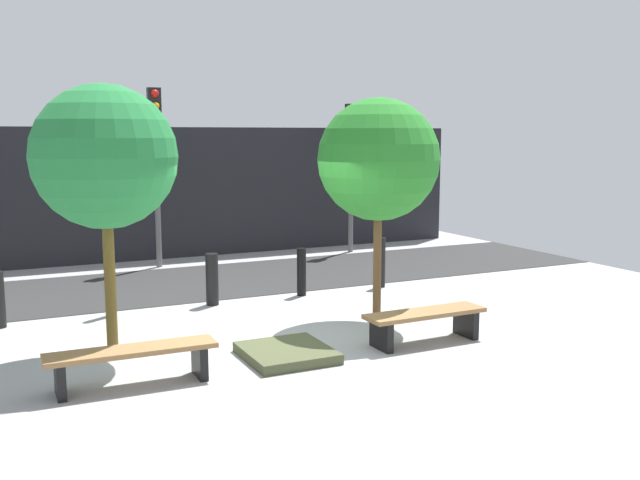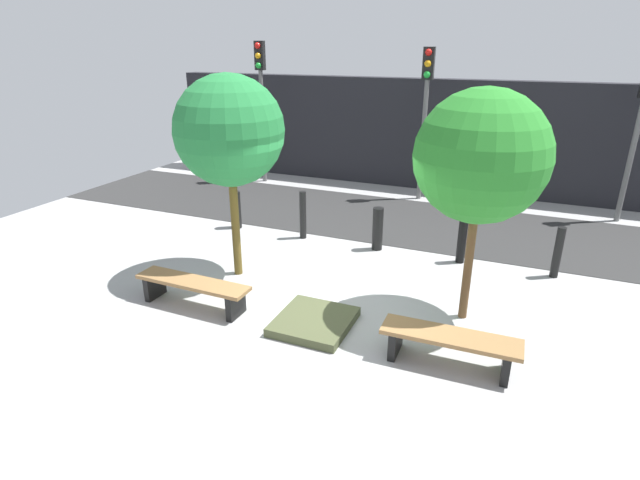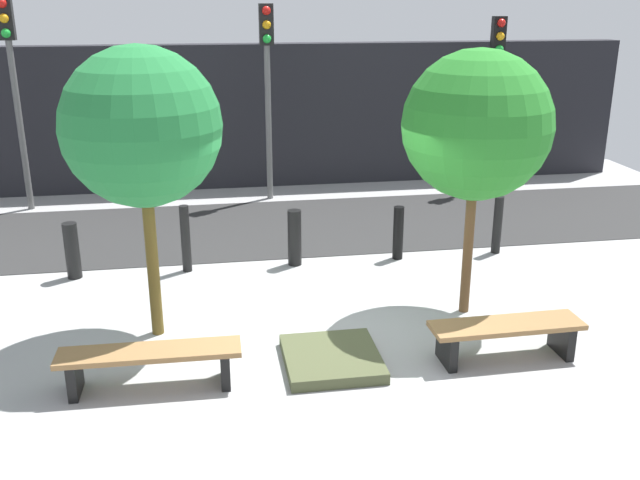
# 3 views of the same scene
# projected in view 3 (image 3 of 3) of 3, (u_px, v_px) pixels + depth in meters

# --- Properties ---
(ground_plane) EXTENTS (18.00, 18.00, 0.00)m
(ground_plane) POSITION_uv_depth(u_px,v_px,m) (325.00, 345.00, 8.67)
(ground_plane) COLOR #9B9B9B
(road_strip) EXTENTS (18.00, 3.38, 0.01)m
(road_strip) POSITION_uv_depth(u_px,v_px,m) (281.00, 227.00, 13.08)
(road_strip) COLOR #2C2C2C
(road_strip) RESTS_ON ground
(building_facade) EXTENTS (16.20, 0.50, 3.06)m
(building_facade) POSITION_uv_depth(u_px,v_px,m) (263.00, 116.00, 15.56)
(building_facade) COLOR black
(building_facade) RESTS_ON ground
(bench_left) EXTENTS (1.95, 0.46, 0.46)m
(bench_left) POSITION_uv_depth(u_px,v_px,m) (150.00, 360.00, 7.63)
(bench_left) COLOR black
(bench_left) RESTS_ON ground
(bench_right) EXTENTS (1.80, 0.51, 0.45)m
(bench_right) POSITION_uv_depth(u_px,v_px,m) (506.00, 333.00, 8.26)
(bench_right) COLOR black
(bench_right) RESTS_ON ground
(planter_bed) EXTENTS (1.09, 1.16, 0.13)m
(planter_bed) POSITION_uv_depth(u_px,v_px,m) (332.00, 358.00, 8.22)
(planter_bed) COLOR #464B2F
(planter_bed) RESTS_ON ground
(tree_behind_left_bench) EXTENTS (1.86, 1.86, 3.54)m
(tree_behind_left_bench) POSITION_uv_depth(u_px,v_px,m) (142.00, 128.00, 8.14)
(tree_behind_left_bench) COLOR brown
(tree_behind_left_bench) RESTS_ON ground
(tree_behind_right_bench) EXTENTS (1.87, 1.87, 3.45)m
(tree_behind_right_bench) POSITION_uv_depth(u_px,v_px,m) (477.00, 126.00, 8.80)
(tree_behind_right_bench) COLOR brown
(tree_behind_right_bench) RESTS_ON ground
(bollard_far_left) EXTENTS (0.22, 0.22, 0.86)m
(bollard_far_left) POSITION_uv_depth(u_px,v_px,m) (72.00, 251.00, 10.61)
(bollard_far_left) COLOR black
(bollard_far_left) RESTS_ON ground
(bollard_left) EXTENTS (0.14, 0.14, 1.05)m
(bollard_left) POSITION_uv_depth(u_px,v_px,m) (186.00, 239.00, 10.84)
(bollard_left) COLOR black
(bollard_left) RESTS_ON ground
(bollard_center) EXTENTS (0.21, 0.21, 0.89)m
(bollard_center) POSITION_uv_depth(u_px,v_px,m) (295.00, 238.00, 11.13)
(bollard_center) COLOR black
(bollard_center) RESTS_ON ground
(bollard_right) EXTENTS (0.17, 0.17, 0.87)m
(bollard_right) POSITION_uv_depth(u_px,v_px,m) (398.00, 233.00, 11.39)
(bollard_right) COLOR black
(bollard_right) RESTS_ON ground
(bollard_far_right) EXTENTS (0.15, 0.15, 0.96)m
(bollard_far_right) POSITION_uv_depth(u_px,v_px,m) (497.00, 225.00, 11.64)
(bollard_far_right) COLOR black
(bollard_far_right) RESTS_ON ground
(traffic_light_west) EXTENTS (0.28, 0.27, 4.02)m
(traffic_light_west) POSITION_uv_depth(u_px,v_px,m) (12.00, 67.00, 13.28)
(traffic_light_west) COLOR #5C5C5C
(traffic_light_west) RESTS_ON ground
(traffic_light_mid_west) EXTENTS (0.28, 0.27, 3.88)m
(traffic_light_mid_west) POSITION_uv_depth(u_px,v_px,m) (267.00, 68.00, 14.05)
(traffic_light_mid_west) COLOR slate
(traffic_light_mid_west) RESTS_ON ground
(traffic_light_mid_east) EXTENTS (0.28, 0.27, 3.63)m
(traffic_light_mid_east) POSITION_uv_depth(u_px,v_px,m) (496.00, 72.00, 14.85)
(traffic_light_mid_east) COLOR slate
(traffic_light_mid_east) RESTS_ON ground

